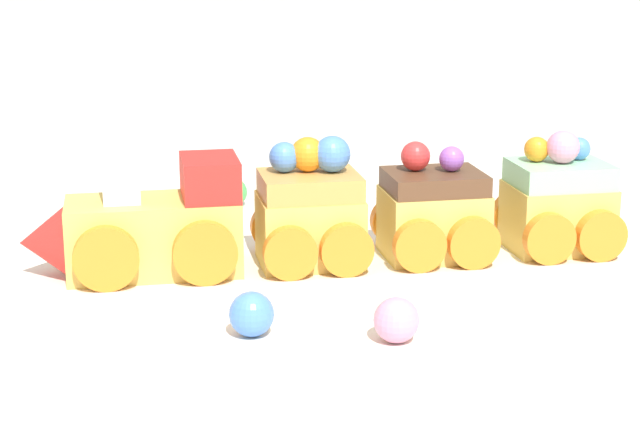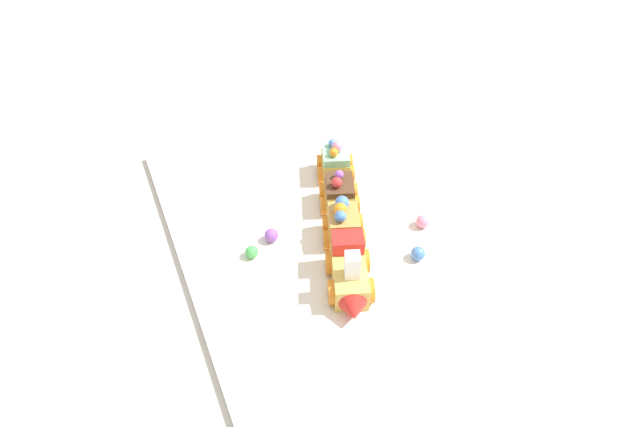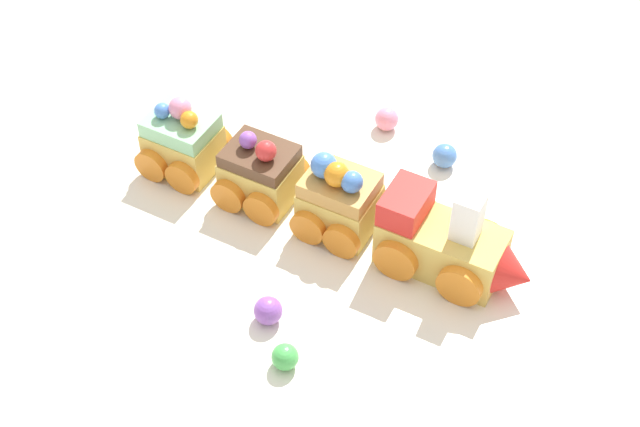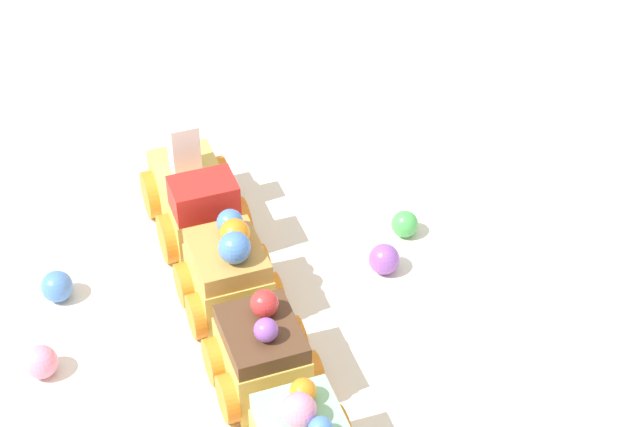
% 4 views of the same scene
% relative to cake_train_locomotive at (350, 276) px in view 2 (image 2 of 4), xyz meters
% --- Properties ---
extents(ground_plane, '(10.00, 10.00, 0.00)m').
position_rel_cake_train_locomotive_xyz_m(ground_plane, '(-0.12, -0.00, -0.04)').
color(ground_plane, beige).
extents(display_board, '(0.66, 0.43, 0.01)m').
position_rel_cake_train_locomotive_xyz_m(display_board, '(-0.12, -0.00, -0.03)').
color(display_board, white).
rests_on(display_board, ground_plane).
extents(cake_train_locomotive, '(0.13, 0.10, 0.09)m').
position_rel_cake_train_locomotive_xyz_m(cake_train_locomotive, '(0.00, 0.00, 0.00)').
color(cake_train_locomotive, '#E0BC56').
rests_on(cake_train_locomotive, display_board).
extents(cake_car_caramel, '(0.08, 0.08, 0.08)m').
position_rel_cake_train_locomotive_xyz_m(cake_car_caramel, '(-0.09, 0.04, 0.00)').
color(cake_car_caramel, '#E0BC56').
rests_on(cake_car_caramel, display_board).
extents(cake_car_chocolate, '(0.08, 0.08, 0.07)m').
position_rel_cake_train_locomotive_xyz_m(cake_car_chocolate, '(-0.17, 0.06, -0.00)').
color(cake_car_chocolate, '#E0BC56').
rests_on(cake_car_chocolate, display_board).
extents(cake_car_mint, '(0.08, 0.08, 0.08)m').
position_rel_cake_train_locomotive_xyz_m(cake_car_mint, '(-0.24, 0.09, 0.00)').
color(cake_car_mint, '#E0BC56').
rests_on(cake_car_mint, display_board).
extents(gumball_green, '(0.02, 0.02, 0.02)m').
position_rel_cake_train_locomotive_xyz_m(gumball_green, '(-0.12, -0.11, -0.02)').
color(gumball_green, '#4CBC56').
rests_on(gumball_green, display_board).
extents(gumball_blue, '(0.02, 0.02, 0.02)m').
position_rel_cake_train_locomotive_xyz_m(gumball_blue, '(-0.01, 0.12, -0.02)').
color(gumball_blue, '#4C84E0').
rests_on(gumball_blue, display_board).
extents(gumball_purple, '(0.02, 0.02, 0.02)m').
position_rel_cake_train_locomotive_xyz_m(gumball_purple, '(-0.14, -0.07, -0.02)').
color(gumball_purple, '#9956C6').
rests_on(gumball_purple, display_board).
extents(gumball_pink, '(0.02, 0.02, 0.02)m').
position_rel_cake_train_locomotive_xyz_m(gumball_pink, '(-0.06, 0.17, -0.02)').
color(gumball_pink, pink).
rests_on(gumball_pink, display_board).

